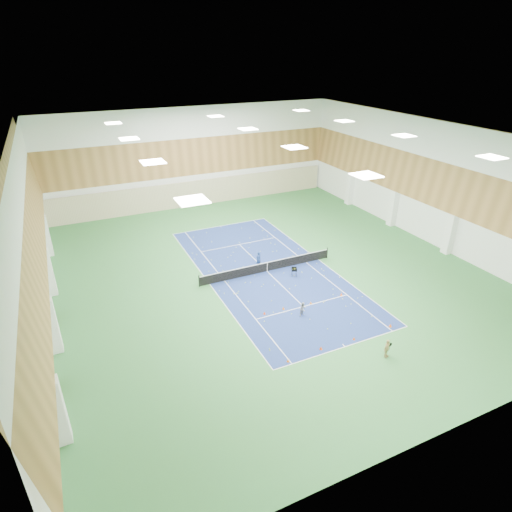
# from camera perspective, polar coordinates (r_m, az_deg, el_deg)

# --- Properties ---
(ground) EXTENTS (40.00, 40.00, 0.00)m
(ground) POSITION_cam_1_polar(r_m,az_deg,el_deg) (38.66, 1.49, -2.07)
(ground) COLOR #2F6E35
(ground) RESTS_ON ground
(room_shell) EXTENTS (36.00, 40.00, 12.00)m
(room_shell) POSITION_cam_1_polar(r_m,az_deg,el_deg) (36.20, 1.60, 6.32)
(room_shell) COLOR white
(room_shell) RESTS_ON ground
(wood_cladding) EXTENTS (36.00, 40.00, 8.00)m
(wood_cladding) POSITION_cam_1_polar(r_m,az_deg,el_deg) (35.56, 1.64, 9.34)
(wood_cladding) COLOR #9F703B
(wood_cladding) RESTS_ON room_shell
(ceiling_light_grid) EXTENTS (21.40, 25.40, 0.06)m
(ceiling_light_grid) POSITION_cam_1_polar(r_m,az_deg,el_deg) (34.62, 1.73, 15.56)
(ceiling_light_grid) COLOR white
(ceiling_light_grid) RESTS_ON room_shell
(court_surface) EXTENTS (10.97, 23.77, 0.01)m
(court_surface) POSITION_cam_1_polar(r_m,az_deg,el_deg) (38.66, 1.49, -2.06)
(court_surface) COLOR navy
(court_surface) RESTS_ON ground
(tennis_balls_scatter) EXTENTS (10.57, 22.77, 0.07)m
(tennis_balls_scatter) POSITION_cam_1_polar(r_m,az_deg,el_deg) (38.64, 1.49, -2.01)
(tennis_balls_scatter) COLOR #D1F028
(tennis_balls_scatter) RESTS_ON ground
(tennis_net) EXTENTS (12.80, 0.10, 1.10)m
(tennis_net) POSITION_cam_1_polar(r_m,az_deg,el_deg) (38.41, 1.50, -1.34)
(tennis_net) COLOR black
(tennis_net) RESTS_ON ground
(back_curtain) EXTENTS (35.40, 0.16, 3.20)m
(back_curtain) POSITION_cam_1_polar(r_m,az_deg,el_deg) (55.02, -7.78, 8.34)
(back_curtain) COLOR #C6B793
(back_curtain) RESTS_ON ground
(door_left_a) EXTENTS (0.08, 1.80, 2.20)m
(door_left_a) POSITION_cam_1_polar(r_m,az_deg,el_deg) (28.38, -25.47, -14.28)
(door_left_a) COLOR #593319
(door_left_a) RESTS_ON ground
(door_left_b) EXTENTS (0.08, 1.80, 2.20)m
(door_left_b) POSITION_cam_1_polar(r_m,az_deg,el_deg) (35.03, -25.92, -6.20)
(door_left_b) COLOR #593319
(door_left_b) RESTS_ON ground
(coach) EXTENTS (0.66, 0.54, 1.56)m
(coach) POSITION_cam_1_polar(r_m,az_deg,el_deg) (39.03, 0.32, -0.47)
(coach) COLOR navy
(coach) RESTS_ON ground
(child_court) EXTENTS (0.67, 0.60, 1.14)m
(child_court) POSITION_cam_1_polar(r_m,az_deg,el_deg) (32.55, 6.30, -7.03)
(child_court) COLOR gray
(child_court) RESTS_ON ground
(child_apron) EXTENTS (0.85, 0.61, 1.34)m
(child_apron) POSITION_cam_1_polar(r_m,az_deg,el_deg) (29.68, 17.05, -11.70)
(child_apron) COLOR tan
(child_apron) RESTS_ON ground
(ball_cart) EXTENTS (0.60, 0.60, 0.80)m
(ball_cart) POSITION_cam_1_polar(r_m,az_deg,el_deg) (37.88, 5.10, -2.12)
(ball_cart) COLOR black
(ball_cart) RESTS_ON ground
(cone_svc_a) EXTENTS (0.21, 0.21, 0.23)m
(cone_svc_a) POSITION_cam_1_polar(r_m,az_deg,el_deg) (32.74, 1.14, -7.60)
(cone_svc_a) COLOR #FF450D
(cone_svc_a) RESTS_ON ground
(cone_svc_b) EXTENTS (0.21, 0.21, 0.23)m
(cone_svc_b) POSITION_cam_1_polar(r_m,az_deg,el_deg) (33.35, 3.68, -6.94)
(cone_svc_b) COLOR orange
(cone_svc_b) RESTS_ON ground
(cone_svc_c) EXTENTS (0.20, 0.20, 0.22)m
(cone_svc_c) POSITION_cam_1_polar(r_m,az_deg,el_deg) (34.21, 7.32, -6.20)
(cone_svc_c) COLOR orange
(cone_svc_c) RESTS_ON ground
(cone_svc_d) EXTENTS (0.22, 0.22, 0.24)m
(cone_svc_d) POSITION_cam_1_polar(r_m,az_deg,el_deg) (35.69, 11.31, -5.02)
(cone_svc_d) COLOR #FF530D
(cone_svc_d) RESTS_ON ground
(cone_base_a) EXTENTS (0.19, 0.19, 0.21)m
(cone_base_a) POSITION_cam_1_polar(r_m,az_deg,el_deg) (28.46, 4.29, -13.72)
(cone_base_a) COLOR #E0600B
(cone_base_a) RESTS_ON ground
(cone_base_b) EXTENTS (0.23, 0.23, 0.25)m
(cone_base_b) POSITION_cam_1_polar(r_m,az_deg,el_deg) (29.67, 8.66, -12.03)
(cone_base_b) COLOR #F0470C
(cone_base_b) RESTS_ON ground
(cone_base_c) EXTENTS (0.20, 0.20, 0.22)m
(cone_base_c) POSITION_cam_1_polar(r_m,az_deg,el_deg) (30.94, 12.94, -10.66)
(cone_base_c) COLOR #E84F0C
(cone_base_c) RESTS_ON ground
(cone_base_d) EXTENTS (0.22, 0.22, 0.24)m
(cone_base_d) POSITION_cam_1_polar(r_m,az_deg,el_deg) (32.88, 17.49, -8.82)
(cone_base_d) COLOR #FF5A0D
(cone_base_d) RESTS_ON ground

